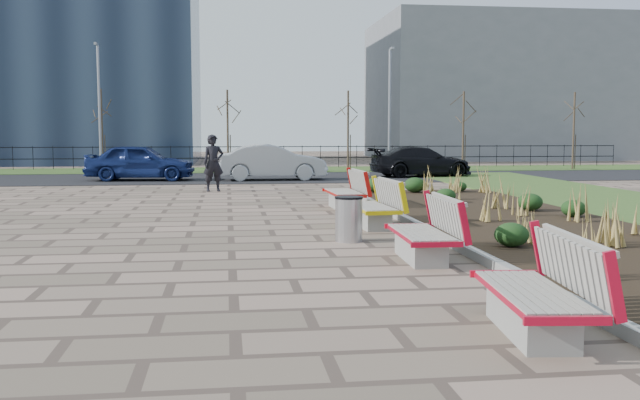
{
  "coord_description": "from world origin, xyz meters",
  "views": [
    {
      "loc": [
        -0.06,
        -8.94,
        2.09
      ],
      "look_at": [
        1.5,
        3.0,
        0.9
      ],
      "focal_mm": 40.0,
      "sensor_mm": 36.0,
      "label": 1
    }
  ],
  "objects": [
    {
      "name": "tree_e",
      "position": [
        12.0,
        26.5,
        2.04
      ],
      "size": [
        1.4,
        1.4,
        4.0
      ],
      "primitive_type": null,
      "color": "#4C3D2D",
      "rests_on": "grass_verge_far"
    },
    {
      "name": "bench_c",
      "position": [
        3.0,
        6.02,
        0.5
      ],
      "size": [
        1.03,
        2.15,
        1.0
      ],
      "primitive_type": null,
      "rotation": [
        0.0,
        0.0,
        0.06
      ],
      "color": "yellow",
      "rests_on": "ground"
    },
    {
      "name": "planting_bed",
      "position": [
        6.25,
        5.0,
        0.05
      ],
      "size": [
        4.5,
        18.0,
        0.1
      ],
      "primitive_type": "cube",
      "color": "black",
      "rests_on": "ground"
    },
    {
      "name": "building_grey",
      "position": [
        20.0,
        42.0,
        5.0
      ],
      "size": [
        18.0,
        12.0,
        10.0
      ],
      "primitive_type": "cube",
      "color": "slate",
      "rests_on": "ground"
    },
    {
      "name": "pedestrian",
      "position": [
        -0.51,
        15.45,
        0.96
      ],
      "size": [
        0.79,
        0.61,
        1.93
      ],
      "primitive_type": "imported",
      "rotation": [
        0.0,
        0.0,
        0.22
      ],
      "color": "black",
      "rests_on": "ground"
    },
    {
      "name": "planting_curb",
      "position": [
        3.92,
        5.0,
        0.07
      ],
      "size": [
        0.16,
        18.0,
        0.15
      ],
      "primitive_type": "cube",
      "color": "gray",
      "rests_on": "ground"
    },
    {
      "name": "railing_fence",
      "position": [
        0.0,
        29.5,
        0.64
      ],
      "size": [
        44.0,
        0.1,
        1.2
      ],
      "primitive_type": null,
      "color": "black",
      "rests_on": "grass_verge_far"
    },
    {
      "name": "ground",
      "position": [
        0.0,
        0.0,
        0.0
      ],
      "size": [
        120.0,
        120.0,
        0.0
      ],
      "primitive_type": "plane",
      "color": "#876D5D",
      "rests_on": "ground"
    },
    {
      "name": "grass_verge_far",
      "position": [
        0.0,
        28.0,
        0.02
      ],
      "size": [
        80.0,
        5.0,
        0.04
      ],
      "primitive_type": "cube",
      "color": "#33511E",
      "rests_on": "ground"
    },
    {
      "name": "lamp_west",
      "position": [
        -6.0,
        26.0,
        3.04
      ],
      "size": [
        0.24,
        0.6,
        6.0
      ],
      "primitive_type": null,
      "color": "gray",
      "rests_on": "grass_verge_far"
    },
    {
      "name": "bench_d",
      "position": [
        3.0,
        9.63,
        0.5
      ],
      "size": [
        0.99,
        2.14,
        1.0
      ],
      "primitive_type": null,
      "rotation": [
        0.0,
        0.0,
        0.04
      ],
      "color": "red",
      "rests_on": "ground"
    },
    {
      "name": "lamp_east",
      "position": [
        8.0,
        26.0,
        3.04
      ],
      "size": [
        0.24,
        0.6,
        6.0
      ],
      "primitive_type": null,
      "color": "gray",
      "rests_on": "grass_verge_far"
    },
    {
      "name": "road",
      "position": [
        0.0,
        22.0,
        0.01
      ],
      "size": [
        80.0,
        7.0,
        0.02
      ],
      "primitive_type": "cube",
      "color": "black",
      "rests_on": "ground"
    },
    {
      "name": "car_blue",
      "position": [
        -3.58,
        20.99,
        0.77
      ],
      "size": [
        4.54,
        2.18,
        1.5
      ],
      "primitive_type": "imported",
      "rotation": [
        0.0,
        0.0,
        1.47
      ],
      "color": "navy",
      "rests_on": "road"
    },
    {
      "name": "tree_b",
      "position": [
        -6.0,
        26.5,
        2.04
      ],
      "size": [
        1.4,
        1.4,
        4.0
      ],
      "primitive_type": null,
      "color": "#4C3D2D",
      "rests_on": "grass_verge_far"
    },
    {
      "name": "bench_b",
      "position": [
        3.0,
        2.05,
        0.5
      ],
      "size": [
        0.97,
        2.13,
        1.0
      ],
      "primitive_type": null,
      "rotation": [
        0.0,
        0.0,
        -0.03
      ],
      "color": "#B90C25",
      "rests_on": "ground"
    },
    {
      "name": "litter_bin",
      "position": [
        2.19,
        4.12,
        0.41
      ],
      "size": [
        0.51,
        0.51,
        0.83
      ],
      "primitive_type": "cylinder",
      "color": "#B2B2B7",
      "rests_on": "ground"
    },
    {
      "name": "car_black",
      "position": [
        8.49,
        21.83,
        0.68
      ],
      "size": [
        4.73,
        2.38,
        1.32
      ],
      "primitive_type": "imported",
      "rotation": [
        0.0,
        0.0,
        1.69
      ],
      "color": "black",
      "rests_on": "road"
    },
    {
      "name": "car_silver",
      "position": [
        1.79,
        20.53,
        0.76
      ],
      "size": [
        4.5,
        1.66,
        1.47
      ],
      "primitive_type": "imported",
      "rotation": [
        0.0,
        0.0,
        1.59
      ],
      "color": "#9B9EA2",
      "rests_on": "road"
    },
    {
      "name": "bench_a",
      "position": [
        3.0,
        -2.14,
        0.5
      ],
      "size": [
        1.13,
        2.19,
        1.0
      ],
      "primitive_type": null,
      "rotation": [
        0.0,
        0.0,
        -0.11
      ],
      "color": "red",
      "rests_on": "ground"
    },
    {
      "name": "tree_f",
      "position": [
        18.0,
        26.5,
        2.04
      ],
      "size": [
        1.4,
        1.4,
        4.0
      ],
      "primitive_type": null,
      "color": "#4C3D2D",
      "rests_on": "grass_verge_far"
    },
    {
      "name": "tree_d",
      "position": [
        6.0,
        26.5,
        2.04
      ],
      "size": [
        1.4,
        1.4,
        4.0
      ],
      "primitive_type": null,
      "color": "#4C3D2D",
      "rests_on": "grass_verge_far"
    },
    {
      "name": "tree_c",
      "position": [
        0.0,
        26.5,
        2.04
      ],
      "size": [
        1.4,
        1.4,
        4.0
      ],
      "primitive_type": null,
      "color": "#4C3D2D",
      "rests_on": "grass_verge_far"
    }
  ]
}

